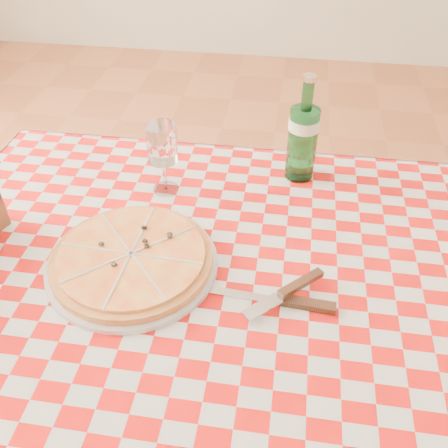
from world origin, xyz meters
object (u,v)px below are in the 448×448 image
Objects in this scene: dining_table at (229,302)px; pizza_plate at (132,258)px; wine_glass at (163,159)px; water_bottle at (304,129)px.

pizza_plate is (-0.19, -0.02, 0.12)m from dining_table.
pizza_plate reaches higher than dining_table.
wine_glass is at bearing 89.28° from pizza_plate.
wine_glass is (0.00, 0.26, 0.06)m from pizza_plate.
water_bottle is at bearing 70.43° from dining_table.
pizza_plate is at bearing -90.72° from wine_glass.
dining_table is 3.60× the size of pizza_plate.
water_bottle reaches higher than wine_glass.
water_bottle reaches higher than pizza_plate.
pizza_plate is 1.31× the size of water_bottle.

